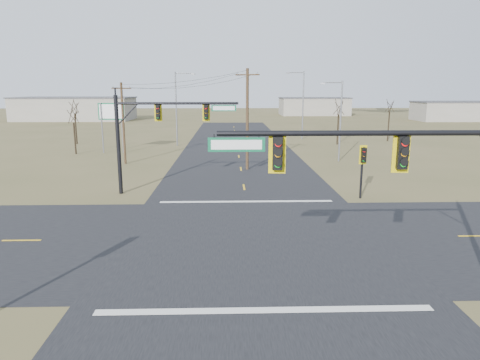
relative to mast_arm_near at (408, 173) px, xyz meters
name	(u,v)px	position (x,y,z in m)	size (l,w,h in m)	color
ground	(253,239)	(-4.54, 7.97, -5.06)	(320.00, 320.00, 0.00)	brown
road_ew	(253,238)	(-4.54, 7.97, -5.05)	(160.00, 14.00, 0.02)	black
road_ns	(253,238)	(-4.54, 7.97, -5.05)	(14.00, 160.00, 0.02)	black
stop_bar_near	(265,310)	(-4.54, 0.47, -5.03)	(12.00, 0.40, 0.01)	silver
stop_bar_far	(246,201)	(-4.54, 15.47, -5.03)	(12.00, 0.40, 0.01)	silver
mast_arm_near	(408,173)	(0.00, 0.00, 0.00)	(10.34, 0.45, 6.94)	black
mast_arm_far	(157,123)	(-10.97, 18.23, 0.20)	(9.01, 0.47, 7.30)	black
pedestal_signal_ne	(363,159)	(3.71, 16.13, -2.19)	(0.61, 0.52, 3.88)	black
utility_pole_near	(247,118)	(-3.94, 27.72, -0.07)	(2.23, 0.99, 9.63)	#4D3721
utility_pole_far	(123,122)	(-16.63, 31.45, -0.66)	(2.05, 0.37, 8.39)	#4D3721
highway_sign	(112,118)	(-19.94, 39.43, -0.76)	(3.23, 0.44, 6.09)	gray
streetlight_a	(339,117)	(6.09, 32.40, -0.24)	(2.40, 0.34, 8.59)	gray
streetlight_b	(302,101)	(5.70, 53.77, 0.78)	(2.90, 0.30, 10.41)	gray
streetlight_c	(178,105)	(-12.66, 46.24, 0.56)	(2.80, 0.37, 10.02)	gray
bare_tree_a	(73,115)	(-24.27, 38.62, -0.35)	(3.00, 3.00, 5.95)	black
bare_tree_b	(74,106)	(-27.49, 48.41, 0.28)	(3.01, 3.01, 6.69)	black
bare_tree_c	(339,107)	(9.78, 46.88, 0.21)	(3.16, 3.16, 6.72)	black
bare_tree_d	(390,106)	(18.39, 50.54, 0.25)	(2.70, 2.70, 6.60)	black
warehouse_left	(76,109)	(-44.54, 97.97, -2.31)	(28.00, 14.00, 5.50)	gray
warehouse_mid	(314,107)	(20.46, 117.97, -2.56)	(20.00, 12.00, 5.00)	gray
warehouse_right	(453,112)	(50.46, 92.97, -2.81)	(18.00, 10.00, 4.50)	gray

